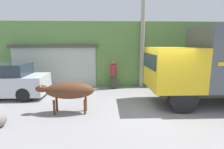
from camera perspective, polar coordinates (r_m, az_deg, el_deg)
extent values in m
plane|color=gray|center=(7.49, 13.91, -11.20)|extent=(60.00, 60.00, 0.00)
cube|color=#608C47|center=(14.39, 5.92, 7.36)|extent=(32.00, 6.96, 3.98)
cube|color=#B2BCAD|center=(12.36, -16.77, 2.89)|extent=(5.03, 2.40, 2.42)
cube|color=#4C4742|center=(12.27, -17.09, 8.89)|extent=(5.33, 2.70, 0.16)
cube|color=#2D2D2D|center=(9.30, 32.39, -4.13)|extent=(6.15, 1.83, 0.18)
cube|color=gold|center=(8.01, 19.17, 1.96)|extent=(2.00, 2.28, 1.77)
cube|color=#232D38|center=(7.66, 12.15, 4.35)|extent=(0.04, 1.94, 0.62)
cylinder|color=black|center=(7.48, 21.88, -7.16)|extent=(1.12, 0.50, 1.12)
ellipsoid|color=#512D19|center=(6.94, -13.61, -5.07)|extent=(1.87, 0.66, 0.66)
ellipsoid|color=#512D19|center=(7.21, -21.94, -4.30)|extent=(0.49, 0.29, 0.29)
cone|color=#B7AD93|center=(7.07, -22.32, -3.40)|extent=(0.06, 0.06, 0.11)
cone|color=#B7AD93|center=(7.28, -21.72, -2.99)|extent=(0.06, 0.06, 0.11)
cylinder|color=#512D19|center=(7.10, -18.36, -10.19)|extent=(0.09, 0.09, 0.57)
cylinder|color=#512D19|center=(7.43, -17.59, -9.23)|extent=(0.09, 0.09, 0.57)
cylinder|color=#512D19|center=(6.87, -8.86, -10.46)|extent=(0.09, 0.09, 0.57)
cylinder|color=#512D19|center=(7.21, -8.53, -9.45)|extent=(0.09, 0.09, 0.57)
cube|color=silver|center=(10.34, -32.03, -2.79)|extent=(4.29, 1.71, 0.94)
cube|color=#232D38|center=(10.16, -31.91, 1.38)|extent=(2.36, 1.57, 0.58)
cylinder|color=black|center=(9.18, -26.80, -5.84)|extent=(0.66, 0.27, 0.66)
cube|color=#38332D|center=(10.46, 0.42, -2.51)|extent=(0.34, 0.24, 0.78)
cylinder|color=maroon|center=(10.32, 0.42, 1.46)|extent=(0.41, 0.41, 0.68)
sphere|color=#A87A56|center=(10.26, 0.43, 3.96)|extent=(0.22, 0.22, 0.22)
cylinder|color=#9E998E|center=(10.83, 9.99, 14.28)|extent=(0.25, 0.25, 6.98)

